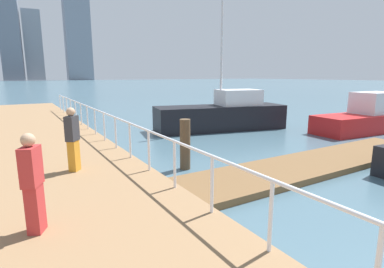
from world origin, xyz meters
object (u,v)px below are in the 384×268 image
moored_boat_1 (365,117)px  moored_boat_3 (223,114)px  pedestrian_1 (73,139)px  pedestrian_0 (33,183)px

moored_boat_1 → moored_boat_3: bearing=143.6°
moored_boat_1 → pedestrian_1: (-14.01, -0.38, 0.52)m
moored_boat_3 → pedestrian_1: bearing=-150.7°
moored_boat_1 → pedestrian_0: (-15.10, -3.33, 0.49)m
pedestrian_0 → pedestrian_1: bearing=69.7°
pedestrian_0 → moored_boat_3: bearing=39.1°
moored_boat_1 → pedestrian_0: 15.47m
moored_boat_1 → moored_boat_3: (-5.77, 4.26, 0.06)m
moored_boat_1 → moored_boat_3: size_ratio=0.73×
pedestrian_0 → pedestrian_1: size_ratio=0.97×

